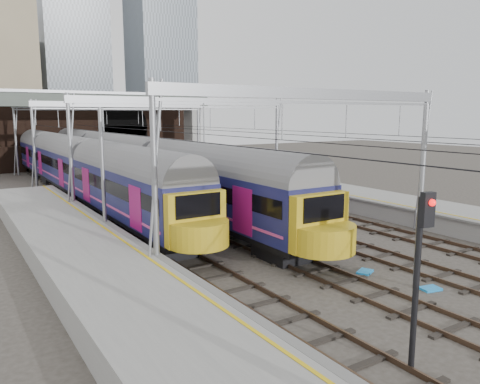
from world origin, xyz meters
TOP-DOWN VIEW (x-y plane):
  - ground at (0.00, 0.00)m, footprint 160.00×160.00m
  - platform_left at (-10.18, 2.50)m, footprint 4.32×55.00m
  - tracks at (0.00, 15.00)m, footprint 14.40×80.00m
  - overhead_line at (0.00, 21.49)m, footprint 16.80×80.00m
  - retaining_wall at (1.40, 51.93)m, footprint 28.00×2.75m
  - overbridge at (0.00, 46.00)m, footprint 28.00×3.00m
  - city_skyline at (2.73, 70.48)m, footprint 37.50×27.50m
  - train_main at (-2.00, 39.27)m, footprint 2.96×68.33m
  - train_second at (-6.00, 33.63)m, footprint 2.89×50.04m
  - signal_near_left at (-5.20, -1.89)m, footprint 0.37×0.46m
  - equip_cover_a at (0.28, 1.52)m, footprint 0.84×0.67m
  - equip_cover_b at (-0.35, 4.24)m, footprint 0.89×0.79m

SIDE VIEW (x-z plane):
  - ground at x=0.00m, z-range 0.00..0.00m
  - tracks at x=0.00m, z-range -0.09..0.13m
  - equip_cover_b at x=-0.35m, z-range 0.00..0.09m
  - equip_cover_a at x=0.28m, z-range 0.00..0.09m
  - platform_left at x=-10.18m, z-range -0.01..1.11m
  - train_second at x=-6.00m, z-range 0.07..5.01m
  - train_main at x=-2.00m, z-range 0.07..5.10m
  - signal_near_left at x=-5.20m, z-range 0.63..5.41m
  - retaining_wall at x=1.40m, z-range -0.17..8.83m
  - overhead_line at x=0.00m, z-range 2.57..10.57m
  - overbridge at x=0.00m, z-range 2.64..11.89m
  - city_skyline at x=2.73m, z-range -12.91..47.09m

